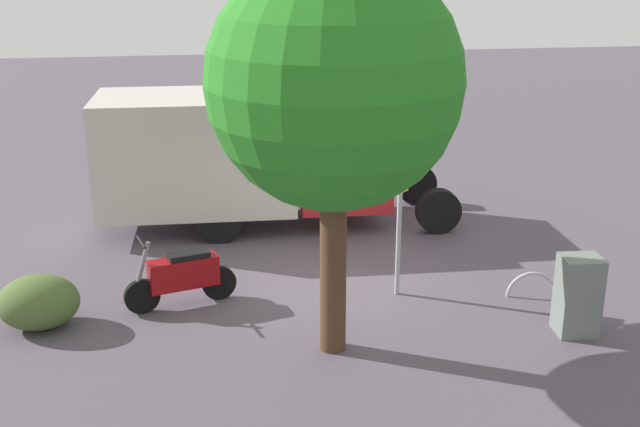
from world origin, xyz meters
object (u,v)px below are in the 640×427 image
(box_truck_near, at_px, (247,152))
(motorcycle, at_px, (183,275))
(utility_cabinet, at_px, (578,295))
(stop_sign, at_px, (401,178))
(street_tree, at_px, (334,84))
(bike_rack_hoop, at_px, (531,296))

(box_truck_near, relative_size, motorcycle, 4.05)
(box_truck_near, xyz_separation_m, utility_cabinet, (-4.50, 5.49, -0.93))
(box_truck_near, distance_m, utility_cabinet, 7.16)
(stop_sign, height_order, utility_cabinet, stop_sign)
(motorcycle, relative_size, street_tree, 0.32)
(stop_sign, height_order, street_tree, street_tree)
(utility_cabinet, relative_size, bike_rack_hoop, 1.41)
(bike_rack_hoop, bearing_deg, utility_cabinet, 95.52)
(motorcycle, distance_m, street_tree, 4.27)
(street_tree, height_order, bike_rack_hoop, street_tree)
(bike_rack_hoop, bearing_deg, street_tree, 19.77)
(motorcycle, relative_size, stop_sign, 0.59)
(motorcycle, height_order, bike_rack_hoop, motorcycle)
(stop_sign, bearing_deg, street_tree, 50.83)
(utility_cabinet, bearing_deg, bike_rack_hoop, -84.48)
(street_tree, bearing_deg, utility_cabinet, 179.20)
(stop_sign, bearing_deg, utility_cabinet, 143.41)
(box_truck_near, height_order, bike_rack_hoop, box_truck_near)
(stop_sign, relative_size, street_tree, 0.55)
(box_truck_near, height_order, stop_sign, stop_sign)
(stop_sign, distance_m, bike_rack_hoop, 2.97)
(motorcycle, xyz_separation_m, street_tree, (-2.12, 1.74, 3.27))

